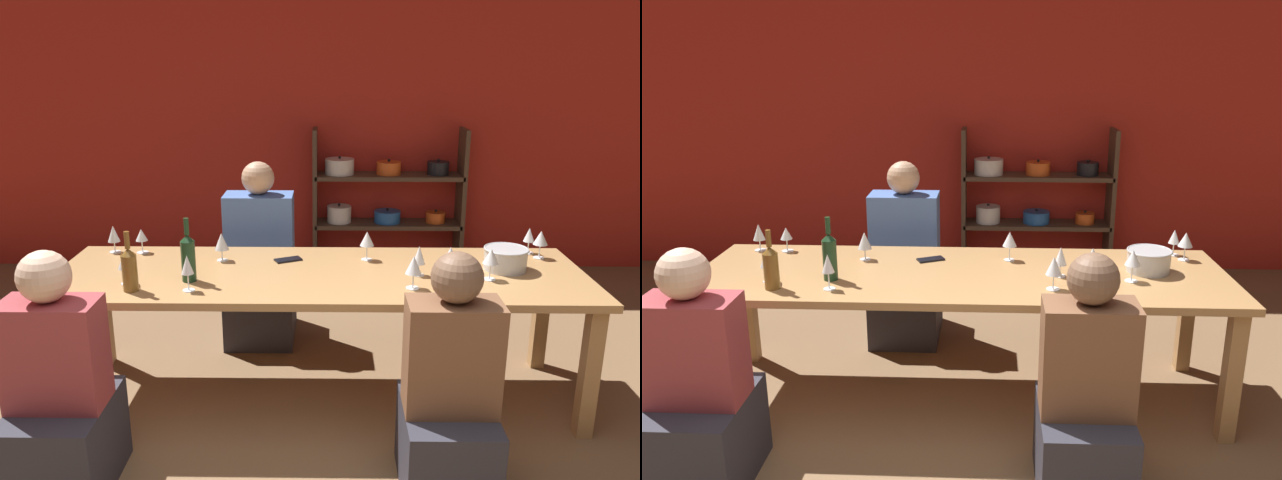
# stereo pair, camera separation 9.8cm
# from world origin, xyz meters

# --- Properties ---
(wall_back_red) EXTENTS (8.80, 0.06, 2.70)m
(wall_back_red) POSITION_xyz_m (0.00, 3.83, 1.35)
(wall_back_red) COLOR red
(wall_back_red) RESTS_ON ground_plane
(shelf_unit) EXTENTS (1.30, 0.30, 1.27)m
(shelf_unit) POSITION_xyz_m (0.53, 3.63, 0.55)
(shelf_unit) COLOR #4C3828
(shelf_unit) RESTS_ON ground_plane
(dining_table) EXTENTS (2.84, 0.90, 0.74)m
(dining_table) POSITION_xyz_m (0.03, 1.51, 0.67)
(dining_table) COLOR #AD7F4C
(dining_table) RESTS_ON ground_plane
(mixing_bowl) EXTENTS (0.24, 0.24, 0.12)m
(mixing_bowl) POSITION_xyz_m (1.04, 1.57, 0.81)
(mixing_bowl) COLOR #B7BABC
(mixing_bowl) RESTS_ON dining_table
(wine_bottle_green) EXTENTS (0.08, 0.08, 0.30)m
(wine_bottle_green) POSITION_xyz_m (-0.90, 1.22, 0.86)
(wine_bottle_green) COLOR brown
(wine_bottle_green) RESTS_ON dining_table
(wine_bottle_dark) EXTENTS (0.07, 0.07, 0.33)m
(wine_bottle_dark) POSITION_xyz_m (-0.64, 1.37, 0.87)
(wine_bottle_dark) COLOR #19381E
(wine_bottle_dark) RESTS_ON dining_table
(wine_glass_empty_a) EXTENTS (0.07, 0.07, 0.16)m
(wine_glass_empty_a) POSITION_xyz_m (0.55, 1.47, 0.85)
(wine_glass_empty_a) COLOR white
(wine_glass_empty_a) RESTS_ON dining_table
(wine_glass_white_a) EXTENTS (0.08, 0.08, 0.16)m
(wine_glass_white_a) POSITION_xyz_m (-0.52, 1.70, 0.85)
(wine_glass_white_a) COLOR white
(wine_glass_white_a) RESTS_ON dining_table
(wine_glass_red_a) EXTENTS (0.08, 0.08, 0.17)m
(wine_glass_red_a) POSITION_xyz_m (0.50, 1.27, 0.86)
(wine_glass_red_a) COLOR white
(wine_glass_red_a) RESTS_ON dining_table
(wine_glass_empty_b) EXTENTS (0.08, 0.08, 0.16)m
(wine_glass_empty_b) POSITION_xyz_m (1.29, 1.77, 0.86)
(wine_glass_empty_b) COLOR white
(wine_glass_empty_b) RESTS_ON dining_table
(wine_glass_empty_c) EXTENTS (0.07, 0.07, 0.14)m
(wine_glass_empty_c) POSITION_xyz_m (0.73, 1.53, 0.84)
(wine_glass_empty_c) COLOR white
(wine_glass_empty_c) RESTS_ON dining_table
(wine_glass_white_b) EXTENTS (0.08, 0.08, 0.17)m
(wine_glass_white_b) POSITION_xyz_m (0.30, 1.72, 0.86)
(wine_glass_white_b) COLOR white
(wine_glass_white_b) RESTS_ON dining_table
(wine_glass_white_c) EXTENTS (0.06, 0.06, 0.18)m
(wine_glass_white_c) POSITION_xyz_m (-0.61, 1.23, 0.87)
(wine_glass_white_c) COLOR white
(wine_glass_white_c) RESTS_ON dining_table
(wine_glass_white_d) EXTENTS (0.07, 0.07, 0.16)m
(wine_glass_white_d) POSITION_xyz_m (1.25, 1.86, 0.85)
(wine_glass_white_d) COLOR white
(wine_glass_white_d) RESTS_ON dining_table
(wine_glass_empty_d) EXTENTS (0.08, 0.08, 0.17)m
(wine_glass_empty_d) POSITION_xyz_m (0.91, 1.41, 0.87)
(wine_glass_empty_d) COLOR white
(wine_glass_empty_d) RESTS_ON dining_table
(wine_glass_red_b) EXTENTS (0.07, 0.07, 0.16)m
(wine_glass_red_b) POSITION_xyz_m (-1.18, 1.85, 0.85)
(wine_glass_red_b) COLOR white
(wine_glass_red_b) RESTS_ON dining_table
(wine_glass_white_e) EXTENTS (0.07, 0.07, 0.17)m
(wine_glass_white_e) POSITION_xyz_m (-0.95, 1.32, 0.86)
(wine_glass_white_e) COLOR white
(wine_glass_white_e) RESTS_ON dining_table
(wine_glass_empty_e) EXTENTS (0.07, 0.07, 0.14)m
(wine_glass_empty_e) POSITION_xyz_m (-1.02, 1.84, 0.84)
(wine_glass_empty_e) COLOR white
(wine_glass_empty_e) RESTS_ON dining_table
(cell_phone) EXTENTS (0.17, 0.13, 0.01)m
(cell_phone) POSITION_xyz_m (-0.15, 1.71, 0.75)
(cell_phone) COLOR black
(cell_phone) RESTS_ON dining_table
(person_near_a) EXTENTS (0.40, 0.50, 1.10)m
(person_near_a) POSITION_xyz_m (-1.08, 0.72, 0.40)
(person_near_a) COLOR #2D2D38
(person_near_a) RESTS_ON ground_plane
(person_far_a) EXTENTS (0.45, 0.56, 1.21)m
(person_far_a) POSITION_xyz_m (-0.38, 2.30, 0.44)
(person_far_a) COLOR #2D2D38
(person_far_a) RESTS_ON ground_plane
(person_near_b) EXTENTS (0.39, 0.49, 1.11)m
(person_near_b) POSITION_xyz_m (0.60, 0.72, 0.41)
(person_near_b) COLOR #2D2D38
(person_near_b) RESTS_ON ground_plane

